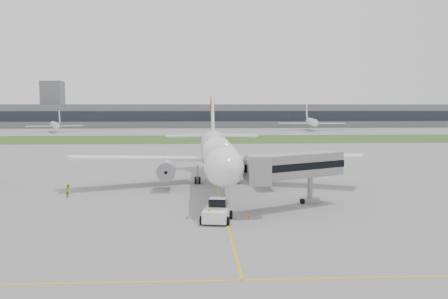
{
  "coord_description": "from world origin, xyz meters",
  "views": [
    {
      "loc": [
        -3.4,
        -76.15,
        13.02
      ],
      "look_at": [
        0.98,
        2.0,
        6.17
      ],
      "focal_mm": 40.0,
      "sensor_mm": 36.0,
      "label": 1
    }
  ],
  "objects": [
    {
      "name": "terminal_building",
      "position": [
        0.0,
        229.87,
        7.0
      ],
      "size": [
        320.0,
        22.3,
        14.0
      ],
      "color": "slate",
      "rests_on": "ground"
    },
    {
      "name": "grass_strip",
      "position": [
        0.0,
        120.0,
        0.01
      ],
      "size": [
        600.0,
        50.0,
        0.02
      ],
      "primitive_type": "cube",
      "color": "#2A531F",
      "rests_on": "ground"
    },
    {
      "name": "control_tower",
      "position": [
        -90.0,
        232.0,
        0.0
      ],
      "size": [
        12.0,
        12.0,
        56.0
      ],
      "primitive_type": null,
      "color": "slate",
      "rests_on": "ground"
    },
    {
      "name": "ground_crew_far",
      "position": [
        -21.7,
        -4.48,
        0.96
      ],
      "size": [
        0.98,
        1.11,
        1.91
      ],
      "primitive_type": "imported",
      "rotation": [
        0.0,
        0.0,
        1.25
      ],
      "color": "#9DC520",
      "rests_on": "ground"
    },
    {
      "name": "ground_crew_near",
      "position": [
        -2.06,
        -22.12,
        0.96
      ],
      "size": [
        0.72,
        0.49,
        1.92
      ],
      "primitive_type": "imported",
      "rotation": [
        0.0,
        0.0,
        3.18
      ],
      "color": "#BFD223",
      "rests_on": "ground"
    },
    {
      "name": "pushback_tug",
      "position": [
        -1.08,
        -20.48,
        1.13
      ],
      "size": [
        3.91,
        5.19,
        2.46
      ],
      "rotation": [
        0.0,
        0.0,
        -0.17
      ],
      "color": "white",
      "rests_on": "ground"
    },
    {
      "name": "distant_aircraft_right",
      "position": [
        58.0,
        186.14,
        0.0
      ],
      "size": [
        38.29,
        34.77,
        13.25
      ],
      "primitive_type": null,
      "rotation": [
        0.0,
        0.0,
        -0.13
      ],
      "color": "white",
      "rests_on": "ground"
    },
    {
      "name": "safety_cone_right",
      "position": [
        2.63,
        -19.75,
        0.26
      ],
      "size": [
        0.38,
        0.38,
        0.52
      ],
      "primitive_type": "cone",
      "color": "#FF4D0D",
      "rests_on": "ground"
    },
    {
      "name": "safety_cone_left",
      "position": [
        -4.5,
        -19.24,
        0.24
      ],
      "size": [
        0.35,
        0.35,
        0.48
      ],
      "primitive_type": "cone",
      "color": "#FF4D0D",
      "rests_on": "ground"
    },
    {
      "name": "distant_aircraft_left",
      "position": [
        -73.86,
        176.59,
        0.0
      ],
      "size": [
        33.98,
        32.02,
        10.49
      ],
      "primitive_type": null,
      "rotation": [
        0.0,
        0.0,
        0.34
      ],
      "color": "white",
      "rests_on": "ground"
    },
    {
      "name": "jet_bridge",
      "position": [
        8.68,
        -13.25,
        5.23
      ],
      "size": [
        14.22,
        10.9,
        7.07
      ],
      "rotation": [
        0.0,
        0.0,
        0.52
      ],
      "color": "gray",
      "rests_on": "ground"
    },
    {
      "name": "apron_markings",
      "position": [
        0.0,
        -5.0,
        0.0
      ],
      "size": [
        70.0,
        70.0,
        0.04
      ],
      "primitive_type": null,
      "color": "gold",
      "rests_on": "ground"
    },
    {
      "name": "ground",
      "position": [
        0.0,
        0.0,
        0.0
      ],
      "size": [
        600.0,
        600.0,
        0.0
      ],
      "primitive_type": "plane",
      "color": "gray",
      "rests_on": "ground"
    },
    {
      "name": "airliner",
      "position": [
        0.0,
        4.87,
        5.66
      ],
      "size": [
        48.13,
        53.95,
        17.88
      ],
      "color": "white",
      "rests_on": "ground"
    }
  ]
}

